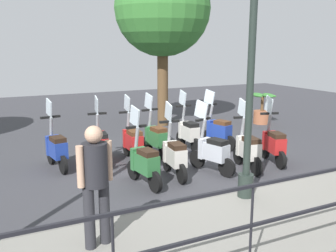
% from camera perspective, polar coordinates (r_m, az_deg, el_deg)
% --- Properties ---
extents(ground_plane, '(28.00, 28.00, 0.00)m').
position_cam_1_polar(ground_plane, '(8.76, 3.53, -5.71)').
color(ground_plane, '#38383D').
extents(promenade_walkway, '(2.20, 20.00, 0.15)m').
position_cam_1_polar(promenade_walkway, '(6.37, 17.93, -12.71)').
color(promenade_walkway, gray).
rests_on(promenade_walkway, ground_plane).
extents(lamp_post_near, '(0.26, 0.90, 4.41)m').
position_cam_1_polar(lamp_post_near, '(6.20, 12.43, 6.52)').
color(lamp_post_near, '#232D28').
rests_on(lamp_post_near, promenade_walkway).
extents(pedestrian_distant, '(0.39, 0.48, 1.59)m').
position_cam_1_polar(pedestrian_distant, '(4.81, -10.99, -7.67)').
color(pedestrian_distant, '#28282D').
rests_on(pedestrian_distant, promenade_walkway).
extents(tree_distant, '(3.11, 3.11, 5.42)m').
position_cam_1_polar(tree_distant, '(12.63, -0.85, 17.42)').
color(tree_distant, brown).
rests_on(tree_distant, ground_plane).
extents(potted_palm, '(1.06, 0.66, 1.05)m').
position_cam_1_polar(potted_palm, '(13.44, 14.11, 2.24)').
color(potted_palm, '#9E5B3D').
rests_on(potted_palm, ground_plane).
extents(scooter_near_0, '(1.21, 0.52, 1.54)m').
position_cam_1_polar(scooter_near_0, '(8.96, 15.74, -2.53)').
color(scooter_near_0, black).
rests_on(scooter_near_0, ground_plane).
extents(scooter_near_1, '(1.23, 0.47, 1.54)m').
position_cam_1_polar(scooter_near_1, '(8.37, 12.04, -3.38)').
color(scooter_near_1, black).
rests_on(scooter_near_1, ground_plane).
extents(scooter_near_2, '(1.20, 0.55, 1.54)m').
position_cam_1_polar(scooter_near_2, '(8.07, 6.75, -3.77)').
color(scooter_near_2, black).
rests_on(scooter_near_2, ground_plane).
extents(scooter_near_3, '(1.23, 0.44, 1.54)m').
position_cam_1_polar(scooter_near_3, '(7.73, 0.95, -4.40)').
color(scooter_near_3, black).
rests_on(scooter_near_3, ground_plane).
extents(scooter_near_4, '(1.23, 0.45, 1.54)m').
position_cam_1_polar(scooter_near_4, '(7.28, -3.70, -5.49)').
color(scooter_near_4, black).
rests_on(scooter_near_4, ground_plane).
extents(scooter_far_0, '(1.21, 0.52, 1.54)m').
position_cam_1_polar(scooter_far_0, '(10.02, 7.62, -0.62)').
color(scooter_far_0, black).
rests_on(scooter_far_0, ground_plane).
extents(scooter_far_1, '(1.23, 0.44, 1.54)m').
position_cam_1_polar(scooter_far_1, '(9.73, 3.10, -0.92)').
color(scooter_far_1, black).
rests_on(scooter_far_1, ground_plane).
extents(scooter_far_2, '(1.23, 0.44, 1.54)m').
position_cam_1_polar(scooter_far_2, '(9.16, -1.90, -1.75)').
color(scooter_far_2, black).
rests_on(scooter_far_2, ground_plane).
extents(scooter_far_3, '(1.23, 0.44, 1.54)m').
position_cam_1_polar(scooter_far_3, '(8.88, -5.43, -2.25)').
color(scooter_far_3, black).
rests_on(scooter_far_3, ground_plane).
extents(scooter_far_4, '(1.23, 0.44, 1.54)m').
position_cam_1_polar(scooter_far_4, '(8.76, -10.30, -2.60)').
color(scooter_far_4, black).
rests_on(scooter_far_4, ground_plane).
extents(scooter_far_5, '(1.23, 0.46, 1.54)m').
position_cam_1_polar(scooter_far_5, '(8.60, -16.67, -3.21)').
color(scooter_far_5, black).
rests_on(scooter_far_5, ground_plane).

